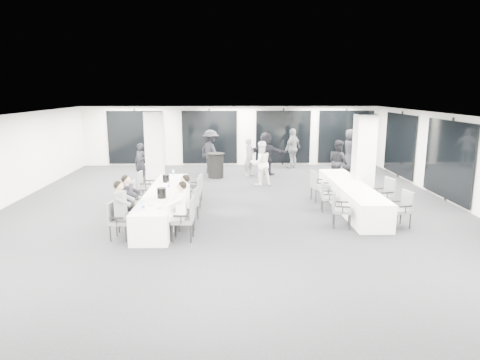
# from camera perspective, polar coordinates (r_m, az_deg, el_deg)

# --- Properties ---
(room) EXTENTS (14.04, 16.04, 2.84)m
(room) POSITION_cam_1_polar(r_m,az_deg,el_deg) (13.66, 2.61, 2.83)
(room) COLOR black
(room) RESTS_ON ground
(column_left) EXTENTS (0.60, 0.60, 2.80)m
(column_left) POSITION_cam_1_polar(r_m,az_deg,el_deg) (15.92, -11.32, 3.95)
(column_left) COLOR silver
(column_left) RESTS_ON floor
(column_right) EXTENTS (0.60, 0.60, 2.80)m
(column_right) POSITION_cam_1_polar(r_m,az_deg,el_deg) (14.18, 16.14, 2.76)
(column_right) COLOR silver
(column_right) RESTS_ON floor
(banquet_table_main) EXTENTS (0.90, 5.00, 0.75)m
(banquet_table_main) POSITION_cam_1_polar(r_m,az_deg,el_deg) (12.34, -10.15, -3.13)
(banquet_table_main) COLOR silver
(banquet_table_main) RESTS_ON floor
(banquet_table_side) EXTENTS (0.90, 5.00, 0.75)m
(banquet_table_side) POSITION_cam_1_polar(r_m,az_deg,el_deg) (13.46, 14.50, -2.08)
(banquet_table_side) COLOR silver
(banquet_table_side) RESTS_ON floor
(cocktail_table) EXTENTS (0.73, 0.73, 1.01)m
(cocktail_table) POSITION_cam_1_polar(r_m,az_deg,el_deg) (17.58, -3.26, 1.97)
(cocktail_table) COLOR black
(cocktail_table) RESTS_ON floor
(chair_main_left_near) EXTENTS (0.53, 0.56, 0.92)m
(chair_main_left_near) POSITION_cam_1_polar(r_m,az_deg,el_deg) (10.72, -16.05, -4.89)
(chair_main_left_near) COLOR #494B50
(chair_main_left_near) RESTS_ON floor
(chair_main_left_second) EXTENTS (0.60, 0.64, 1.02)m
(chair_main_left_second) POSITION_cam_1_polar(r_m,az_deg,el_deg) (11.35, -15.25, -3.60)
(chair_main_left_second) COLOR #494B50
(chair_main_left_second) RESTS_ON floor
(chair_main_left_mid) EXTENTS (0.52, 0.58, 0.99)m
(chair_main_left_mid) POSITION_cam_1_polar(r_m,az_deg,el_deg) (12.18, -14.28, -2.59)
(chair_main_left_mid) COLOR #494B50
(chair_main_left_mid) RESTS_ON floor
(chair_main_left_fourth) EXTENTS (0.50, 0.55, 0.93)m
(chair_main_left_fourth) POSITION_cam_1_polar(r_m,az_deg,el_deg) (12.91, -13.52, -1.89)
(chair_main_left_fourth) COLOR #494B50
(chair_main_left_fourth) RESTS_ON floor
(chair_main_left_far) EXTENTS (0.52, 0.58, 0.99)m
(chair_main_left_far) POSITION_cam_1_polar(r_m,az_deg,el_deg) (14.05, -12.55, -0.61)
(chair_main_left_far) COLOR #494B50
(chair_main_left_far) RESTS_ON floor
(chair_main_right_near) EXTENTS (0.54, 0.60, 1.02)m
(chair_main_right_near) POSITION_cam_1_polar(r_m,az_deg,el_deg) (10.31, -7.17, -4.83)
(chair_main_right_near) COLOR #494B50
(chair_main_right_near) RESTS_ON floor
(chair_main_right_second) EXTENTS (0.50, 0.54, 0.89)m
(chair_main_right_second) POSITION_cam_1_polar(r_m,az_deg,el_deg) (11.12, -6.81, -3.99)
(chair_main_right_second) COLOR #494B50
(chair_main_right_second) RESTS_ON floor
(chair_main_right_mid) EXTENTS (0.57, 0.59, 0.93)m
(chair_main_right_mid) POSITION_cam_1_polar(r_m,az_deg,el_deg) (11.76, -6.51, -2.99)
(chair_main_right_mid) COLOR #494B50
(chair_main_right_mid) RESTS_ON floor
(chair_main_right_fourth) EXTENTS (0.54, 0.59, 0.99)m
(chair_main_right_fourth) POSITION_cam_1_polar(r_m,az_deg,el_deg) (12.80, -6.07, -1.59)
(chair_main_right_fourth) COLOR #494B50
(chair_main_right_fourth) RESTS_ON floor
(chair_main_right_far) EXTENTS (0.52, 0.56, 0.90)m
(chair_main_right_far) POSITION_cam_1_polar(r_m,az_deg,el_deg) (13.76, -5.78, -0.84)
(chair_main_right_far) COLOR #494B50
(chair_main_right_far) RESTS_ON floor
(chair_side_left_near) EXTENTS (0.56, 0.60, 0.95)m
(chair_side_left_near) POSITION_cam_1_polar(r_m,az_deg,el_deg) (11.47, 13.04, -3.53)
(chair_side_left_near) COLOR #494B50
(chair_side_left_near) RESTS_ON floor
(chair_side_left_mid) EXTENTS (0.50, 0.54, 0.88)m
(chair_side_left_mid) POSITION_cam_1_polar(r_m,az_deg,el_deg) (12.88, 11.43, -1.97)
(chair_side_left_mid) COLOR #494B50
(chair_side_left_mid) RESTS_ON floor
(chair_side_left_far) EXTENTS (0.57, 0.62, 0.99)m
(chair_side_left_far) POSITION_cam_1_polar(r_m,az_deg,el_deg) (14.04, 10.30, -0.51)
(chair_side_left_far) COLOR #494B50
(chair_side_left_far) RESTS_ON floor
(chair_side_right_near) EXTENTS (0.58, 0.61, 0.97)m
(chair_side_right_near) POSITION_cam_1_polar(r_m,az_deg,el_deg) (11.97, 20.83, -3.33)
(chair_side_right_near) COLOR #494B50
(chair_side_right_near) RESTS_ON floor
(chair_side_right_mid) EXTENTS (0.62, 0.65, 1.04)m
(chair_side_right_mid) POSITION_cam_1_polar(r_m,az_deg,el_deg) (13.14, 18.75, -1.68)
(chair_side_right_mid) COLOR #494B50
(chair_side_right_mid) RESTS_ON floor
(chair_side_right_far) EXTENTS (0.61, 0.63, 0.99)m
(chair_side_right_far) POSITION_cam_1_polar(r_m,az_deg,el_deg) (14.49, 16.76, -0.44)
(chair_side_right_far) COLOR #494B50
(chair_side_right_far) RESTS_ON floor
(seated_guest_a) EXTENTS (0.50, 0.38, 1.44)m
(seated_guest_a) POSITION_cam_1_polar(r_m,az_deg,el_deg) (10.59, -15.31, -3.42)
(seated_guest_a) COLOR slate
(seated_guest_a) RESTS_ON floor
(seated_guest_b) EXTENTS (0.50, 0.38, 1.44)m
(seated_guest_b) POSITION_cam_1_polar(r_m,az_deg,el_deg) (11.27, -14.45, -2.46)
(seated_guest_b) COLOR black
(seated_guest_b) RESTS_ON floor
(seated_guest_c) EXTENTS (0.50, 0.38, 1.44)m
(seated_guest_c) POSITION_cam_1_polar(r_m,az_deg,el_deg) (10.27, -8.15, -3.59)
(seated_guest_c) COLOR white
(seated_guest_c) RESTS_ON floor
(seated_guest_d) EXTENTS (0.50, 0.38, 1.44)m
(seated_guest_d) POSITION_cam_1_polar(r_m,az_deg,el_deg) (11.05, -7.68, -2.47)
(seated_guest_d) COLOR white
(seated_guest_d) RESTS_ON floor
(standing_guest_a) EXTENTS (0.80, 0.84, 1.79)m
(standing_guest_a) POSITION_cam_1_polar(r_m,az_deg,el_deg) (17.92, 1.25, 3.42)
(standing_guest_a) COLOR slate
(standing_guest_a) RESTS_ON floor
(standing_guest_b) EXTENTS (1.04, 0.80, 1.90)m
(standing_guest_b) POSITION_cam_1_polar(r_m,az_deg,el_deg) (16.10, 2.79, 2.64)
(standing_guest_b) COLOR white
(standing_guest_b) RESTS_ON floor
(standing_guest_c) EXTENTS (1.43, 1.50, 2.13)m
(standing_guest_c) POSITION_cam_1_polar(r_m,az_deg,el_deg) (18.45, -3.92, 4.16)
(standing_guest_c) COLOR black
(standing_guest_c) RESTS_ON floor
(standing_guest_d) EXTENTS (1.34, 1.36, 2.08)m
(standing_guest_d) POSITION_cam_1_polar(r_m,az_deg,el_deg) (19.81, 7.06, 4.56)
(standing_guest_d) COLOR slate
(standing_guest_d) RESTS_ON floor
(standing_guest_e) EXTENTS (0.76, 1.09, 2.10)m
(standing_guest_e) POSITION_cam_1_polar(r_m,az_deg,el_deg) (19.65, 14.45, 4.24)
(standing_guest_e) COLOR black
(standing_guest_e) RESTS_ON floor
(standing_guest_f) EXTENTS (2.03, 1.42, 2.06)m
(standing_guest_f) POSITION_cam_1_polar(r_m,az_deg,el_deg) (18.13, 3.50, 3.93)
(standing_guest_f) COLOR black
(standing_guest_f) RESTS_ON floor
(standing_guest_g) EXTENTS (0.80, 0.76, 1.73)m
(standing_guest_g) POSITION_cam_1_polar(r_m,az_deg,el_deg) (17.12, -13.11, 2.59)
(standing_guest_g) COLOR black
(standing_guest_g) RESTS_ON floor
(standing_guest_h) EXTENTS (0.85, 1.06, 1.92)m
(standing_guest_h) POSITION_cam_1_polar(r_m,az_deg,el_deg) (16.77, 12.98, 2.75)
(standing_guest_h) COLOR black
(standing_guest_h) RESTS_ON floor
(ice_bucket_near) EXTENTS (0.24, 0.24, 0.27)m
(ice_bucket_near) POSITION_cam_1_polar(r_m,az_deg,el_deg) (11.43, -10.42, -1.71)
(ice_bucket_near) COLOR black
(ice_bucket_near) RESTS_ON banquet_table_main
(ice_bucket_far) EXTENTS (0.21, 0.21, 0.24)m
(ice_bucket_far) POSITION_cam_1_polar(r_m,az_deg,el_deg) (13.36, -9.84, 0.21)
(ice_bucket_far) COLOR black
(ice_bucket_far) RESTS_ON banquet_table_main
(water_bottle_a) EXTENTS (0.07, 0.07, 0.22)m
(water_bottle_a) POSITION_cam_1_polar(r_m,az_deg,el_deg) (10.34, -12.79, -3.38)
(water_bottle_a) COLOR silver
(water_bottle_a) RESTS_ON banquet_table_main
(water_bottle_b) EXTENTS (0.06, 0.06, 0.20)m
(water_bottle_b) POSITION_cam_1_polar(r_m,az_deg,el_deg) (12.45, -9.51, -0.71)
(water_bottle_b) COLOR silver
(water_bottle_b) RESTS_ON banquet_table_main
(water_bottle_c) EXTENTS (0.07, 0.07, 0.21)m
(water_bottle_c) POSITION_cam_1_polar(r_m,az_deg,el_deg) (14.28, -8.88, 0.94)
(water_bottle_c) COLOR silver
(water_bottle_c) RESTS_ON banquet_table_main
(plate_a) EXTENTS (0.19, 0.19, 0.03)m
(plate_a) POSITION_cam_1_polar(r_m,az_deg,el_deg) (10.73, -11.90, -3.34)
(plate_a) COLOR white
(plate_a) RESTS_ON banquet_table_main
(plate_b) EXTENTS (0.19, 0.19, 0.03)m
(plate_b) POSITION_cam_1_polar(r_m,az_deg,el_deg) (10.43, -10.65, -3.73)
(plate_b) COLOR white
(plate_b) RESTS_ON banquet_table_main
(plate_c) EXTENTS (0.19, 0.19, 0.03)m
(plate_c) POSITION_cam_1_polar(r_m,az_deg,el_deg) (11.90, -10.66, -1.79)
(plate_c) COLOR white
(plate_c) RESTS_ON banquet_table_main
(wine_glass) EXTENTS (0.07, 0.07, 0.19)m
(wine_glass) POSITION_cam_1_polar(r_m,az_deg,el_deg) (10.33, -10.35, -3.12)
(wine_glass) COLOR silver
(wine_glass) RESTS_ON banquet_table_main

